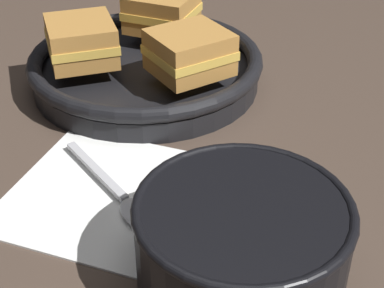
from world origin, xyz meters
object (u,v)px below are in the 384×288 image
(sandwich_near_left, at_px, (162,11))
(sandwich_far_left, at_px, (190,52))
(soup_bowl, at_px, (242,237))
(sandwich_near_right, at_px, (81,41))
(skillet, at_px, (146,68))
(spoon, at_px, (127,201))

(sandwich_near_left, height_order, sandwich_far_left, same)
(soup_bowl, xyz_separation_m, sandwich_near_right, (-0.25, 0.22, 0.02))
(soup_bowl, bearing_deg, skillet, 126.54)
(sandwich_near_left, distance_m, sandwich_far_left, 0.13)
(soup_bowl, xyz_separation_m, sandwich_far_left, (-0.13, 0.23, 0.02))
(soup_bowl, distance_m, sandwich_near_right, 0.33)
(spoon, relative_size, sandwich_near_right, 1.29)
(sandwich_near_left, bearing_deg, skillet, -83.43)
(sandwich_near_right, xyz_separation_m, sandwich_far_left, (0.12, 0.01, 0.00))
(spoon, bearing_deg, sandwich_near_left, 140.38)
(soup_bowl, height_order, skillet, soup_bowl)
(soup_bowl, relative_size, skillet, 0.58)
(sandwich_near_left, bearing_deg, soup_bowl, -58.77)
(sandwich_near_right, bearing_deg, spoon, -52.11)
(spoon, relative_size, sandwich_far_left, 1.29)
(skillet, height_order, sandwich_near_right, sandwich_near_right)
(skillet, distance_m, sandwich_far_left, 0.08)
(skillet, bearing_deg, sandwich_near_right, -143.43)
(skillet, bearing_deg, sandwich_far_left, -23.43)
(soup_bowl, relative_size, sandwich_far_left, 1.47)
(soup_bowl, relative_size, sandwich_near_left, 1.94)
(sandwich_near_left, bearing_deg, sandwich_far_left, -53.43)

